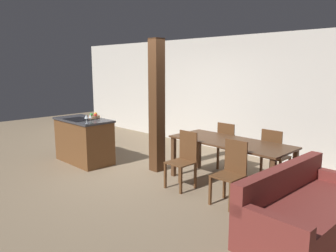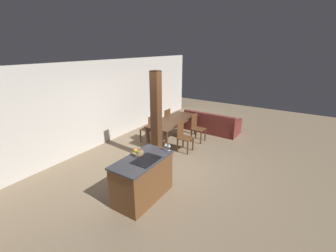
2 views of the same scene
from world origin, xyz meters
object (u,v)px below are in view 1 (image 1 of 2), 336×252
at_px(dining_table, 230,147).
at_px(couch, 305,212).
at_px(fruit_bowl, 94,116).
at_px(timber_post, 157,106).
at_px(wine_glass_near, 86,117).
at_px(dining_chair_near_right, 231,172).
at_px(dining_chair_far_right, 274,155).
at_px(wine_glass_middle, 90,116).
at_px(kitchen_island, 84,140).
at_px(dining_chair_far_left, 229,146).
at_px(dining_chair_near_left, 184,159).

relative_size(dining_table, couch, 1.03).
distance_m(fruit_bowl, dining_table, 2.99).
bearing_deg(fruit_bowl, couch, 1.38).
bearing_deg(dining_table, timber_post, -166.72).
xyz_separation_m(wine_glass_near, dining_chair_near_right, (2.84, 0.67, -0.57)).
height_order(dining_chair_near_right, timber_post, timber_post).
height_order(dining_chair_far_right, timber_post, timber_post).
xyz_separation_m(wine_glass_middle, dining_chair_near_right, (2.84, 0.59, -0.57)).
bearing_deg(timber_post, dining_chair_far_right, 27.30).
distance_m(wine_glass_near, dining_chair_near_right, 2.97).
bearing_deg(couch, fruit_bowl, 93.10).
xyz_separation_m(kitchen_island, timber_post, (1.51, 0.71, 0.79)).
bearing_deg(wine_glass_middle, timber_post, 44.39).
xyz_separation_m(dining_chair_far_left, dining_chair_far_right, (0.94, 0.00, 0.00)).
xyz_separation_m(couch, timber_post, (-3.07, 0.40, 1.00)).
relative_size(wine_glass_middle, dining_table, 0.08).
bearing_deg(wine_glass_middle, dining_chair_far_right, 33.63).
bearing_deg(dining_chair_far_left, dining_chair_near_right, 125.95).
bearing_deg(dining_chair_far_right, dining_chair_far_left, 0.00).
relative_size(wine_glass_near, wine_glass_middle, 1.00).
distance_m(dining_chair_near_left, timber_post, 1.28).
bearing_deg(dining_chair_far_right, dining_chair_near_left, 54.05).
relative_size(dining_chair_near_left, dining_chair_far_right, 1.00).
xyz_separation_m(wine_glass_near, timber_post, (0.91, 0.98, 0.20)).
height_order(wine_glass_middle, dining_chair_far_right, wine_glass_middle).
relative_size(kitchen_island, dining_chair_far_left, 1.42).
height_order(fruit_bowl, timber_post, timber_post).
xyz_separation_m(kitchen_island, dining_chair_far_left, (2.49, 1.70, 0.02)).
xyz_separation_m(fruit_bowl, timber_post, (1.40, 0.51, 0.29)).
distance_m(fruit_bowl, dining_chair_far_left, 2.86).
bearing_deg(fruit_bowl, dining_chair_far_right, 24.25).
height_order(dining_table, dining_chair_far_left, dining_chair_far_left).
bearing_deg(wine_glass_middle, couch, 7.09).
height_order(kitchen_island, timber_post, timber_post).
relative_size(wine_glass_middle, dining_chair_far_right, 0.18).
height_order(fruit_bowl, dining_chair_near_right, fruit_bowl).
height_order(wine_glass_middle, dining_chair_near_right, wine_glass_middle).
bearing_deg(timber_post, wine_glass_middle, -135.61).
height_order(wine_glass_near, dining_chair_near_right, wine_glass_near).
height_order(wine_glass_near, dining_chair_far_left, wine_glass_near).
relative_size(dining_chair_far_left, timber_post, 0.37).
distance_m(fruit_bowl, timber_post, 1.52).
height_order(dining_chair_near_right, couch, dining_chair_near_right).
distance_m(wine_glass_near, dining_chair_far_right, 3.50).
bearing_deg(couch, wine_glass_near, 100.05).
relative_size(wine_glass_middle, dining_chair_near_left, 0.18).
relative_size(dining_chair_near_left, dining_chair_far_left, 1.00).
bearing_deg(kitchen_island, timber_post, 25.05).
bearing_deg(dining_chair_far_left, kitchen_island, 34.29).
bearing_deg(kitchen_island, wine_glass_near, -24.76).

